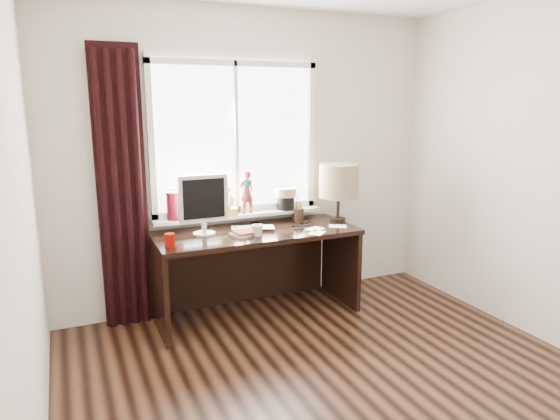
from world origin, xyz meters
name	(u,v)px	position (x,y,z in m)	size (l,w,h in m)	color
floor	(374,417)	(0.00, 0.00, 0.00)	(3.50, 4.00, 0.00)	#4D2D1C
wall_back	(251,160)	(0.00, 2.00, 1.30)	(3.50, 2.60, 0.00)	beige
wall_left	(13,235)	(-1.75, 0.00, 1.30)	(4.00, 2.60, 0.00)	beige
laptop	(253,228)	(-0.12, 1.66, 0.76)	(0.36, 0.23, 0.03)	silver
mug	(257,230)	(-0.15, 1.47, 0.80)	(0.10, 0.09, 0.10)	white
red_cup	(170,240)	(-0.86, 1.45, 0.80)	(0.08, 0.08, 0.10)	#820600
window	(237,161)	(-0.15, 1.95, 1.31)	(1.52, 0.21, 1.40)	white
curtain	(122,191)	(-1.13, 1.91, 1.12)	(0.38, 0.09, 2.25)	black
desk	(253,255)	(-0.10, 1.73, 0.51)	(1.70, 0.70, 0.75)	black
monitor	(203,201)	(-0.53, 1.69, 1.03)	(0.40, 0.18, 0.49)	beige
notebook_stack	(246,233)	(-0.22, 1.55, 0.77)	(0.26, 0.23, 0.03)	beige
brush_holder	(299,215)	(0.37, 1.79, 0.81)	(0.09, 0.09, 0.25)	black
icon_frame	(297,212)	(0.40, 1.88, 0.81)	(0.10, 0.02, 0.13)	gold
table_lamp	(339,182)	(0.70, 1.65, 1.11)	(0.35, 0.35, 0.52)	black
loose_papers	(323,229)	(0.44, 1.44, 0.75)	(0.45, 0.30, 0.00)	white
desk_cables	(289,225)	(0.22, 1.67, 0.75)	(0.52, 0.43, 0.01)	black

